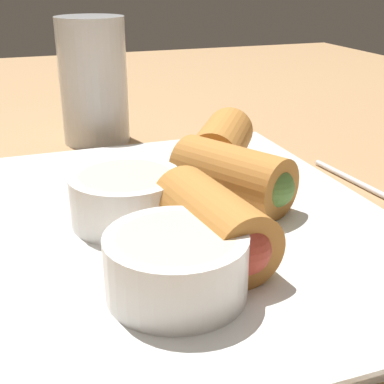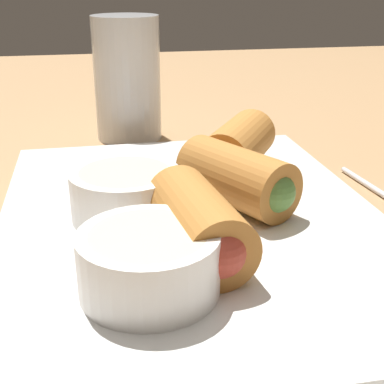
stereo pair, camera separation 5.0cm
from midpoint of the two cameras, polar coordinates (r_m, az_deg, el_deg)
The scene contains 8 objects.
table_surface at distance 37.86cm, azimuth 0.38°, elevation -6.32°, with size 180.00×140.00×2.00cm.
serving_plate at distance 37.61cm, azimuth 3.81°, elevation -3.56°, with size 34.77×26.43×1.50cm.
roll_front_left at distance 45.05cm, azimuth 8.00°, elevation 4.73°, with size 9.56×8.26×4.28cm.
roll_front_right at distance 38.11cm, azimuth 8.98°, elevation 1.30°, with size 9.61×7.90×4.28cm.
roll_back_left at distance 30.86cm, azimuth 5.56°, elevation -3.82°, with size 9.56×5.30×4.28cm.
dipping_bowl_near at distance 36.19cm, azimuth -3.19°, elevation -0.14°, with size 7.52×7.52×3.38cm.
dipping_bowl_far at distance 27.90cm, azimuth 0.51°, elevation -7.48°, with size 7.52×7.52×3.38cm.
drinking_glass at distance 58.49cm, azimuth -4.51°, elevation 11.92°, with size 7.07×7.07×13.01cm.
Camera 2 is at (-33.11, 4.14, 19.35)cm, focal length 50.00 mm.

